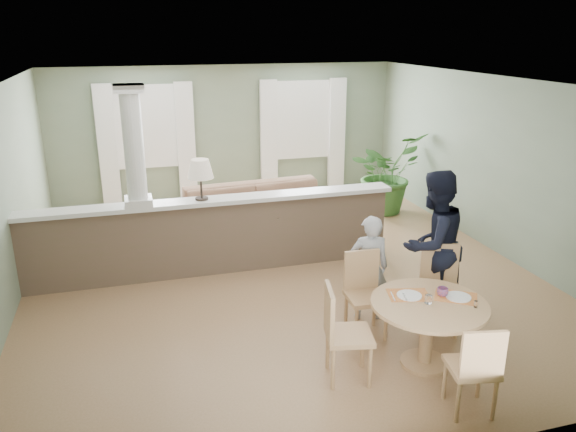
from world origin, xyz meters
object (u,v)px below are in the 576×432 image
object	(u,v)px
child_person	(369,268)
houseplant	(386,173)
dining_table	(429,315)
chair_far_man	(440,283)
chair_near	(476,366)
chair_side	(341,330)
chair_far_boy	(364,289)
man_person	(432,244)
sofa	(259,213)

from	to	relation	value
child_person	houseplant	bearing A→B (deg)	-106.76
houseplant	dining_table	xyz separation A→B (m)	(-1.86, -4.92, -0.19)
chair_far_man	chair_near	distance (m)	1.62
chair_side	chair_far_boy	bearing A→B (deg)	-24.63
chair_far_boy	child_person	xyz separation A→B (m)	(0.18, 0.29, 0.12)
chair_far_man	man_person	size ratio (longest dim) A/B	0.55
chair_side	child_person	size ratio (longest dim) A/B	0.76
dining_table	chair_far_man	size ratio (longest dim) A/B	1.18
sofa	man_person	bearing A→B (deg)	-70.53
houseplant	chair_near	world-z (taller)	houseplant
sofa	child_person	world-z (taller)	child_person
chair_far_man	sofa	bearing A→B (deg)	133.88
chair_near	chair_side	xyz separation A→B (m)	(-0.94, 0.87, 0.04)
chair_far_boy	man_person	size ratio (longest dim) A/B	0.53
houseplant	child_person	bearing A→B (deg)	-118.12
chair_far_boy	man_person	xyz separation A→B (m)	(0.95, 0.19, 0.38)
sofa	chair_far_boy	xyz separation A→B (m)	(0.45, -3.32, 0.09)
sofa	chair_near	size ratio (longest dim) A/B	3.29
chair_near	houseplant	bearing A→B (deg)	-96.72
sofa	child_person	bearing A→B (deg)	-82.94
dining_table	chair_far_man	distance (m)	0.86
dining_table	chair_near	world-z (taller)	chair_near
houseplant	chair_side	xyz separation A→B (m)	(-2.81, -4.90, -0.21)
chair_far_man	dining_table	bearing A→B (deg)	-105.08
sofa	chair_far_man	distance (m)	3.71
dining_table	chair_far_boy	bearing A→B (deg)	113.80
houseplant	chair_far_man	size ratio (longest dim) A/B	1.52
houseplant	sofa	bearing A→B (deg)	-163.63
dining_table	chair_side	xyz separation A→B (m)	(-0.95, 0.01, -0.02)
chair_far_man	chair_near	xyz separation A→B (m)	(-0.54, -1.53, -0.05)
chair_far_man	man_person	distance (m)	0.49
chair_far_boy	chair_side	distance (m)	1.00
chair_near	chair_far_man	bearing A→B (deg)	-98.13
child_person	man_person	world-z (taller)	man_person
child_person	dining_table	bearing A→B (deg)	110.68
chair_far_man	houseplant	bearing A→B (deg)	95.37
chair_near	man_person	world-z (taller)	man_person
chair_far_boy	chair_far_man	bearing A→B (deg)	-5.52
sofa	chair_side	size ratio (longest dim) A/B	3.05
chair_far_man	chair_side	bearing A→B (deg)	-133.05
sofa	houseplant	world-z (taller)	houseplant
chair_far_boy	chair_side	world-z (taller)	chair_side
chair_far_man	child_person	xyz separation A→B (m)	(-0.71, 0.42, 0.10)
chair_near	child_person	bearing A→B (deg)	-73.78
chair_far_boy	child_person	size ratio (longest dim) A/B	0.74
chair_side	man_person	bearing A→B (deg)	-45.34
man_person	chair_far_man	bearing A→B (deg)	61.35
sofa	dining_table	xyz separation A→B (m)	(0.81, -4.13, 0.13)
houseplant	chair_side	size ratio (longest dim) A/B	1.53
dining_table	chair_far_man	xyz separation A→B (m)	(0.53, 0.68, -0.02)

